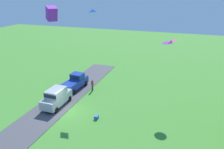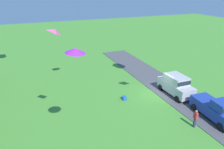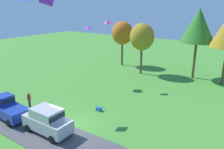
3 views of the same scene
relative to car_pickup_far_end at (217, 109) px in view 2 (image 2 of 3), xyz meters
The scene contains 8 objects.
ground_plane 6.86m from the car_pickup_far_end, 19.83° to the left, with size 120.00×120.00×0.00m, color #478E33.
pavement_strip 6.46m from the car_pickup_far_end, ahead, with size 36.00×4.40×0.06m, color #4C4C51.
car_pickup_far_end is the anchor object (origin of this frame).
car_suv_by_flagpole 5.58m from the car_pickup_far_end, ahead, with size 4.60×2.05×2.28m.
person_beside_suv 2.70m from the car_pickup_far_end, 93.95° to the left, with size 0.36×0.24×1.71m.
cooler_box 9.19m from the car_pickup_far_end, 43.19° to the left, with size 0.56×0.40×0.40m, color blue.
kite_diamond_topmost 15.71m from the car_pickup_far_end, 78.29° to the left, with size 0.81×0.85×0.28m, color #EA4C9E.
kite_delta_high_left 14.53m from the car_pickup_far_end, 89.38° to the left, with size 1.26×1.26×0.31m, color purple.
Camera 2 is at (-18.68, 13.26, 11.61)m, focal length 35.00 mm.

